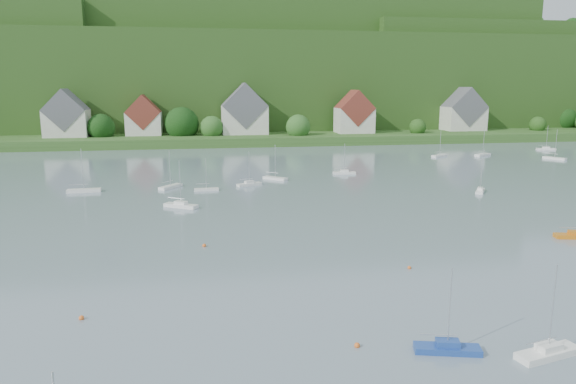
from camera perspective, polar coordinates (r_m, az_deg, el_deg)
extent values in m
cube|color=#315720|center=(203.64, -6.37, 6.08)|extent=(600.00, 60.00, 3.00)
cube|color=#1B3E14|center=(277.74, -7.38, 11.25)|extent=(620.00, 160.00, 40.00)
cube|color=#1B3E14|center=(273.47, -5.23, 12.97)|extent=(240.00, 130.00, 60.00)
cube|color=#1B3E14|center=(309.37, 24.51, 10.71)|extent=(200.00, 110.00, 48.00)
sphere|color=black|center=(251.19, 27.54, 6.98)|extent=(10.46, 10.46, 10.46)
sphere|color=#224715|center=(228.48, 25.25, 6.55)|extent=(6.45, 6.45, 6.45)
sphere|color=#275820|center=(186.96, -8.20, 6.86)|extent=(8.19, 8.19, 8.19)
sphere|color=#275820|center=(193.42, -21.79, 6.16)|extent=(6.49, 6.49, 6.49)
sphere|color=#275820|center=(203.53, 7.13, 7.60)|extent=(12.16, 12.16, 12.16)
sphere|color=#275820|center=(186.17, 1.10, 7.01)|extent=(8.73, 8.73, 8.73)
sphere|color=black|center=(191.62, -19.44, 6.55)|extent=(9.32, 9.32, 9.32)
sphere|color=#224715|center=(201.07, 13.75, 6.78)|extent=(6.24, 6.24, 6.24)
sphere|color=black|center=(221.81, 17.62, 7.13)|extent=(8.16, 8.16, 8.16)
sphere|color=black|center=(189.37, -11.34, 7.18)|extent=(11.92, 11.92, 11.92)
sphere|color=#224715|center=(277.31, -25.94, 16.84)|extent=(10.29, 10.29, 10.29)
sphere|color=black|center=(262.05, -23.13, 17.33)|extent=(7.18, 7.18, 7.18)
sphere|color=#224715|center=(285.33, -7.40, 19.36)|extent=(12.73, 12.73, 12.73)
sphere|color=#224715|center=(289.53, 5.23, 19.35)|extent=(14.65, 14.65, 14.65)
sphere|color=#275820|center=(281.88, -17.75, 18.83)|extent=(7.07, 7.07, 7.07)
sphere|color=#275820|center=(278.79, 18.41, 18.96)|extent=(9.00, 9.00, 9.00)
sphere|color=#224715|center=(286.49, 14.42, 18.91)|extent=(8.03, 8.03, 8.03)
sphere|color=#275820|center=(322.78, 27.10, 15.06)|extent=(9.52, 9.52, 9.52)
sphere|color=#275820|center=(285.34, 14.17, 16.77)|extent=(14.97, 14.97, 14.97)
sphere|color=black|center=(290.43, 28.22, 15.45)|extent=(7.52, 7.52, 7.52)
sphere|color=#224715|center=(275.03, 10.02, 16.96)|extent=(9.78, 9.78, 9.78)
sphere|color=#224715|center=(290.11, 18.09, 16.36)|extent=(12.02, 12.02, 12.02)
sphere|color=black|center=(282.85, 23.30, 16.14)|extent=(11.57, 11.57, 11.57)
sphere|color=#224715|center=(263.58, 21.97, 16.71)|extent=(12.65, 12.65, 12.65)
sphere|color=#275820|center=(278.96, 25.02, 15.97)|extent=(8.28, 8.28, 8.28)
sphere|color=black|center=(322.68, 25.15, 15.16)|extent=(7.47, 7.47, 7.47)
sphere|color=#275820|center=(274.55, 14.86, 16.76)|extent=(9.48, 9.48, 9.48)
sphere|color=black|center=(340.23, 27.46, 13.72)|extent=(8.43, 8.43, 8.43)
sphere|color=#224715|center=(267.11, -16.31, 15.65)|extent=(12.01, 12.01, 12.01)
sphere|color=black|center=(287.07, 18.05, 15.33)|extent=(15.08, 15.08, 15.08)
sphere|color=#275820|center=(296.79, 14.79, 15.38)|extent=(15.99, 15.99, 15.99)
sphere|color=black|center=(275.79, -8.28, 15.96)|extent=(15.72, 15.72, 15.72)
sphere|color=#275820|center=(381.80, 28.28, 13.40)|extent=(14.17, 14.17, 14.17)
sphere|color=#224715|center=(272.25, -5.05, 15.90)|extent=(10.54, 10.54, 10.54)
cube|color=beige|center=(194.82, -22.66, 6.83)|extent=(14.00, 10.00, 9.00)
cube|color=#5B5A62|center=(194.59, -22.76, 8.15)|extent=(14.00, 10.40, 14.00)
cube|color=beige|center=(192.81, -15.22, 7.11)|extent=(12.00, 9.00, 8.00)
cube|color=maroon|center=(192.59, -15.28, 8.30)|extent=(12.00, 9.36, 12.00)
cube|color=beige|center=(191.57, -4.70, 7.74)|extent=(16.00, 11.00, 10.00)
cube|color=#5B5A62|center=(191.33, -4.72, 9.24)|extent=(16.00, 11.44, 16.00)
cube|color=beige|center=(197.15, 7.12, 7.65)|extent=(13.00, 10.00, 9.00)
cube|color=maroon|center=(196.93, 7.16, 8.95)|extent=(13.00, 10.40, 13.00)
cube|color=beige|center=(217.94, 18.33, 7.51)|extent=(15.00, 10.00, 9.00)
cube|color=#5B5A62|center=(217.74, 18.40, 8.69)|extent=(15.00, 10.40, 15.00)
cube|color=#20449A|center=(43.33, 16.74, -15.87)|extent=(5.12, 2.59, 0.49)
cube|color=#20449A|center=(43.10, 16.78, -15.28)|extent=(1.91, 1.37, 0.50)
cylinder|color=silver|center=(41.94, 17.00, -11.81)|extent=(0.10, 0.10, 6.16)
cylinder|color=silver|center=(42.68, 15.83, -14.53)|extent=(2.64, 0.77, 0.08)
cube|color=white|center=(45.34, 26.17, -15.29)|extent=(5.52, 2.67, 0.53)
cube|color=white|center=(45.12, 26.23, -14.70)|extent=(2.05, 1.44, 0.50)
cylinder|color=silver|center=(43.93, 26.58, -11.08)|extent=(0.10, 0.10, 6.65)
cylinder|color=silver|center=(44.29, 25.60, -14.21)|extent=(2.86, 0.75, 0.08)
cube|color=orange|center=(79.83, 28.55, -4.20)|extent=(5.58, 2.76, 0.54)
cube|color=orange|center=(79.70, 28.58, -3.84)|extent=(2.08, 1.48, 0.50)
cylinder|color=silver|center=(79.22, 28.09, -3.39)|extent=(2.89, 0.79, 0.08)
sphere|color=orange|center=(42.80, 7.43, -16.18)|extent=(0.46, 0.46, 0.46)
sphere|color=orange|center=(60.37, 12.91, -8.04)|extent=(0.41, 0.41, 0.41)
sphere|color=orange|center=(67.45, -9.00, -5.82)|extent=(0.49, 0.49, 0.49)
sphere|color=orange|center=(50.14, -21.31, -12.64)|extent=(0.46, 0.46, 0.46)
cube|color=white|center=(186.60, 25.98, 4.17)|extent=(5.93, 2.93, 0.57)
cube|color=white|center=(186.54, 26.00, 4.34)|extent=(2.21, 1.57, 0.50)
cylinder|color=silver|center=(186.24, 26.09, 5.35)|extent=(0.10, 0.10, 7.14)
cylinder|color=silver|center=(186.17, 25.77, 4.55)|extent=(3.07, 0.83, 0.08)
cube|color=white|center=(163.45, 20.20, 3.78)|extent=(6.14, 4.63, 0.61)
cylinder|color=silver|center=(163.01, 20.30, 5.22)|extent=(0.10, 0.10, 7.67)
cylinder|color=silver|center=(162.51, 20.07, 4.18)|extent=(2.93, 1.81, 0.08)
cube|color=white|center=(106.70, 19.95, 0.09)|extent=(3.72, 4.62, 0.47)
cube|color=white|center=(106.61, 19.97, 0.35)|extent=(1.68, 1.87, 0.50)
cylinder|color=silver|center=(106.17, 20.06, 1.77)|extent=(0.10, 0.10, 5.86)
cylinder|color=silver|center=(105.81, 19.96, 0.63)|extent=(1.51, 2.18, 0.08)
cube|color=white|center=(103.12, -8.76, 0.28)|extent=(4.71, 1.54, 0.46)
cylinder|color=silver|center=(102.57, -8.81, 2.00)|extent=(0.10, 0.10, 5.81)
cylinder|color=silver|center=(102.87, -9.16, 0.88)|extent=(2.56, 0.21, 0.08)
cube|color=white|center=(106.94, -12.51, 0.56)|extent=(4.63, 5.39, 0.56)
cylinder|color=silver|center=(106.32, -12.59, 2.55)|extent=(0.10, 0.10, 6.98)
cylinder|color=silver|center=(106.11, -12.83, 1.11)|extent=(1.93, 2.49, 0.08)
cube|color=white|center=(107.34, -4.18, 0.82)|extent=(5.29, 3.27, 0.51)
cube|color=white|center=(107.25, -4.18, 1.09)|extent=(2.04, 1.61, 0.50)
cylinder|color=silver|center=(106.77, -4.21, 2.65)|extent=(0.10, 0.10, 6.41)
cylinder|color=silver|center=(106.79, -4.55, 1.39)|extent=(2.64, 1.14, 0.08)
cube|color=white|center=(107.65, -21.08, 0.15)|extent=(6.23, 2.16, 0.61)
cylinder|color=silver|center=(106.99, -21.24, 2.32)|extent=(0.10, 0.10, 7.64)
cylinder|color=silver|center=(107.57, -21.61, 0.76)|extent=(3.36, 0.33, 0.08)
cube|color=white|center=(89.49, -11.44, -1.46)|extent=(5.81, 4.55, 0.59)
cube|color=white|center=(89.38, -11.45, -1.12)|extent=(2.34, 2.07, 0.50)
cylinder|color=silver|center=(88.72, -11.54, 1.03)|extent=(0.10, 0.10, 7.32)
cylinder|color=silver|center=(89.74, -11.93, -0.66)|extent=(2.75, 1.81, 0.08)
cube|color=white|center=(157.71, 15.98, 3.78)|extent=(5.73, 4.21, 0.57)
cylinder|color=silver|center=(157.28, 16.06, 5.17)|extent=(0.10, 0.10, 7.12)
cylinder|color=silver|center=(156.87, 15.83, 4.18)|extent=(2.76, 1.63, 0.08)
cube|color=white|center=(163.43, 26.73, 3.26)|extent=(4.51, 6.04, 0.60)
cylinder|color=silver|center=(163.00, 26.86, 4.67)|extent=(0.10, 0.10, 7.52)
cylinder|color=silver|center=(163.65, 26.48, 3.72)|extent=(1.75, 2.89, 0.08)
cube|color=white|center=(121.97, 6.07, 2.05)|extent=(5.29, 1.88, 0.52)
cube|color=white|center=(121.89, 6.07, 2.29)|extent=(1.89, 1.17, 0.50)
cylinder|color=silver|center=(121.46, 6.10, 3.68)|extent=(0.10, 0.10, 6.48)
cylinder|color=silver|center=(121.65, 5.72, 2.59)|extent=(2.85, 0.32, 0.08)
cube|color=white|center=(114.01, -1.38, 1.48)|extent=(5.18, 4.92, 0.56)
cylinder|color=silver|center=(113.43, -1.39, 3.35)|extent=(0.10, 0.10, 6.98)
cylinder|color=silver|center=(114.28, -1.73, 2.10)|extent=(2.32, 2.13, 0.08)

